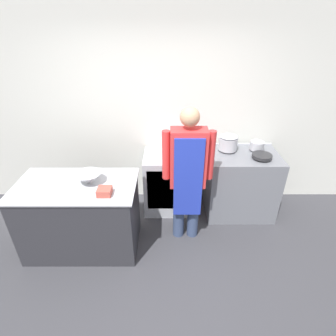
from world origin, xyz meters
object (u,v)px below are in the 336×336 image
at_px(stock_pot, 229,142).
at_px(fridge_unit, 169,182).
at_px(mixing_bowl, 89,178).
at_px(sauce_pot, 257,146).
at_px(plastic_tub, 105,191).
at_px(person_cook, 188,171).
at_px(saute_pan, 262,156).
at_px(stove, 240,184).

bearing_deg(stock_pot, fridge_unit, -177.04).
bearing_deg(mixing_bowl, sauce_pot, 20.44).
bearing_deg(plastic_tub, mixing_bowl, 135.42).
height_order(fridge_unit, plastic_tub, plastic_tub).
bearing_deg(sauce_pot, mixing_bowl, -159.56).
bearing_deg(person_cook, mixing_bowl, -173.15).
bearing_deg(plastic_tub, saute_pan, 22.12).
bearing_deg(person_cook, stove, 33.46).
bearing_deg(stove, mixing_bowl, -160.91).
xyz_separation_m(stove, sauce_pot, (0.19, 0.12, 0.53)).
xyz_separation_m(person_cook, sauce_pot, (0.98, 0.65, 0.03)).
distance_m(person_cook, mixing_bowl, 1.12).
xyz_separation_m(mixing_bowl, stock_pot, (1.69, 0.78, 0.09)).
distance_m(mixing_bowl, saute_pan, 2.16).
distance_m(plastic_tub, stock_pot, 1.78).
bearing_deg(stove, plastic_tub, -152.45).
bearing_deg(stove, fridge_unit, 175.56).
relative_size(stove, mixing_bowl, 3.18).
bearing_deg(mixing_bowl, person_cook, 6.85).
bearing_deg(stock_pot, person_cook, -132.20).
bearing_deg(sauce_pot, person_cook, -146.67).
bearing_deg(stock_pot, stove, -29.79).
height_order(plastic_tub, stock_pot, stock_pot).
distance_m(fridge_unit, sauce_pot, 1.33).
xyz_separation_m(fridge_unit, stock_pot, (0.80, 0.04, 0.61)).
height_order(stock_pot, saute_pan, stock_pot).
relative_size(person_cook, mixing_bowl, 5.80).
bearing_deg(plastic_tub, sauce_pot, 28.10).
height_order(stove, plastic_tub, plastic_tub).
height_order(person_cook, saute_pan, person_cook).
bearing_deg(stove, sauce_pot, 32.78).
xyz_separation_m(stove, stock_pot, (-0.21, 0.12, 0.58)).
relative_size(stove, plastic_tub, 6.53).
height_order(fridge_unit, mixing_bowl, mixing_bowl).
bearing_deg(fridge_unit, stove, -4.44).
distance_m(saute_pan, sauce_pot, 0.24).
xyz_separation_m(stove, fridge_unit, (-1.01, 0.08, -0.03)).
relative_size(plastic_tub, saute_pan, 0.56).
xyz_separation_m(fridge_unit, sauce_pot, (1.20, 0.04, 0.56)).
relative_size(fridge_unit, mixing_bowl, 2.93).
distance_m(plastic_tub, sauce_pot, 2.12).
distance_m(stock_pot, sauce_pot, 0.40).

